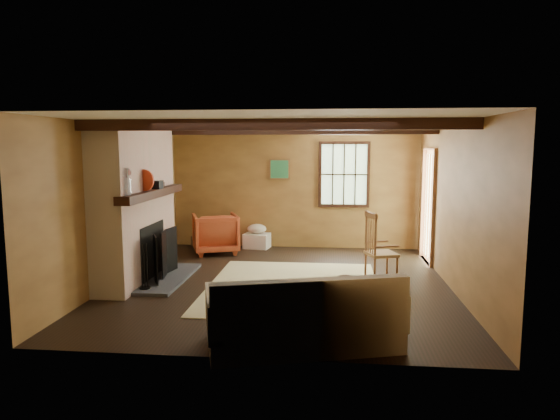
# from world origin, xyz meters

# --- Properties ---
(ground) EXTENTS (5.50, 5.50, 0.00)m
(ground) POSITION_xyz_m (0.00, 0.00, 0.00)
(ground) COLOR black
(ground) RESTS_ON ground
(room_envelope) EXTENTS (5.02, 5.52, 2.44)m
(room_envelope) POSITION_xyz_m (0.22, 0.26, 1.63)
(room_envelope) COLOR #A27139
(room_envelope) RESTS_ON ground
(fireplace) EXTENTS (1.02, 2.30, 2.40)m
(fireplace) POSITION_xyz_m (-2.23, -0.00, 1.10)
(fireplace) COLOR #B04844
(fireplace) RESTS_ON ground
(rug) EXTENTS (2.50, 3.00, 0.01)m
(rug) POSITION_xyz_m (0.20, -0.20, 0.00)
(rug) COLOR #CBC287
(rug) RESTS_ON ground
(rocking_chair) EXTENTS (0.86, 0.62, 1.07)m
(rocking_chair) POSITION_xyz_m (1.49, 0.32, 0.45)
(rocking_chair) COLOR #A57F50
(rocking_chair) RESTS_ON ground
(sofa) EXTENTS (2.14, 1.38, 0.80)m
(sofa) POSITION_xyz_m (0.49, -2.40, 0.29)
(sofa) COLOR beige
(sofa) RESTS_ON ground
(firewood_pile) EXTENTS (0.59, 0.11, 0.22)m
(firewood_pile) POSITION_xyz_m (-1.83, 2.59, 0.11)
(firewood_pile) COLOR brown
(firewood_pile) RESTS_ON ground
(laundry_basket) EXTENTS (0.55, 0.45, 0.30)m
(laundry_basket) POSITION_xyz_m (-0.75, 2.55, 0.15)
(laundry_basket) COLOR silver
(laundry_basket) RESTS_ON ground
(basket_pillow) EXTENTS (0.48, 0.43, 0.19)m
(basket_pillow) POSITION_xyz_m (-0.75, 2.55, 0.40)
(basket_pillow) COLOR beige
(basket_pillow) RESTS_ON laundry_basket
(armchair) EXTENTS (1.07, 1.08, 0.77)m
(armchair) POSITION_xyz_m (-1.48, 2.00, 0.39)
(armchair) COLOR #BF6026
(armchair) RESTS_ON ground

